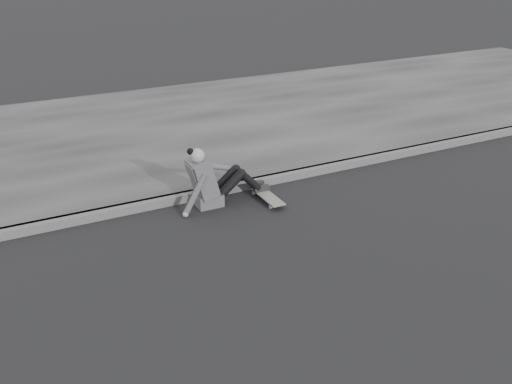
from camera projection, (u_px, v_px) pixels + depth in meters
ground at (352, 269)px, 6.50m from camera, size 80.00×80.00×0.00m
curb at (251, 183)px, 8.56m from camera, size 24.00×0.16×0.12m
sidewalk at (182, 128)px, 11.01m from camera, size 24.00×6.00×0.12m
skateboard at (267, 196)px, 8.13m from camera, size 0.20×0.78×0.09m
seated_woman at (212, 180)px, 7.91m from camera, size 1.38×0.46×0.88m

